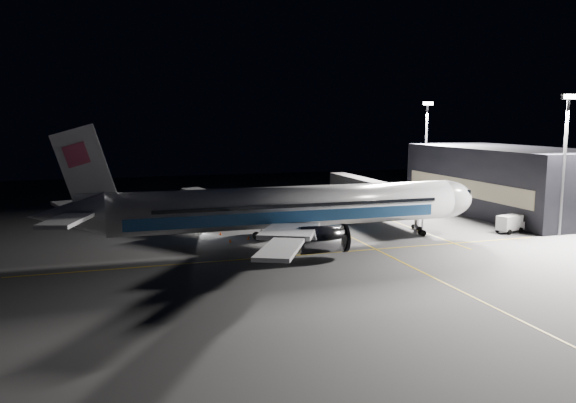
# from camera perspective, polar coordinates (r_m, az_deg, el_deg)

# --- Properties ---
(ground) EXTENTS (200.00, 200.00, 0.00)m
(ground) POSITION_cam_1_polar(r_m,az_deg,el_deg) (77.38, 0.25, -4.41)
(ground) COLOR #4C4C4F
(ground) RESTS_ON ground
(guide_line_main) EXTENTS (0.25, 80.00, 0.01)m
(guide_line_main) POSITION_cam_1_polar(r_m,az_deg,el_deg) (80.90, 7.03, -3.91)
(guide_line_main) COLOR gold
(guide_line_main) RESTS_ON ground
(guide_line_cross) EXTENTS (70.00, 0.25, 0.01)m
(guide_line_cross) POSITION_cam_1_polar(r_m,az_deg,el_deg) (71.84, 1.71, -5.42)
(guide_line_cross) COLOR gold
(guide_line_cross) RESTS_ON ground
(guide_line_side) EXTENTS (0.25, 40.00, 0.01)m
(guide_line_side) POSITION_cam_1_polar(r_m,az_deg,el_deg) (94.95, 11.14, -2.17)
(guide_line_side) COLOR gold
(guide_line_side) RESTS_ON ground
(airliner) EXTENTS (61.48, 54.22, 16.64)m
(airliner) POSITION_cam_1_polar(r_m,az_deg,el_deg) (76.08, -0.52, -0.67)
(airliner) COLOR silver
(airliner) RESTS_ON ground
(terminal) EXTENTS (18.12, 40.00, 12.00)m
(terminal) POSITION_cam_1_polar(r_m,az_deg,el_deg) (110.66, 21.22, 2.04)
(terminal) COLOR black
(terminal) RESTS_ON ground
(jet_bridge) EXTENTS (3.60, 34.40, 6.30)m
(jet_bridge) POSITION_cam_1_polar(r_m,az_deg,el_deg) (101.31, 9.05, 1.17)
(jet_bridge) COLOR #B2B2B7
(jet_bridge) RESTS_ON ground
(floodlight_mast_north) EXTENTS (2.40, 0.68, 20.70)m
(floodlight_mast_north) POSITION_cam_1_polar(r_m,az_deg,el_deg) (121.53, 13.85, 5.90)
(floodlight_mast_north) COLOR #59595E
(floodlight_mast_north) RESTS_ON ground
(floodlight_mast_south) EXTENTS (2.40, 0.67, 20.70)m
(floodlight_mast_south) POSITION_cam_1_polar(r_m,az_deg,el_deg) (91.20, 26.32, 4.53)
(floodlight_mast_south) COLOR #59595E
(floodlight_mast_south) RESTS_ON ground
(service_truck) EXTENTS (5.52, 3.44, 2.64)m
(service_truck) POSITION_cam_1_polar(r_m,az_deg,el_deg) (92.08, 21.75, -2.05)
(service_truck) COLOR silver
(service_truck) RESTS_ON ground
(baggage_tug) EXTENTS (2.76, 2.43, 1.71)m
(baggage_tug) POSITION_cam_1_polar(r_m,az_deg,el_deg) (87.84, -9.16, -2.45)
(baggage_tug) COLOR black
(baggage_tug) RESTS_ON ground
(safety_cone_a) EXTENTS (0.35, 0.35, 0.53)m
(safety_cone_a) POSITION_cam_1_polar(r_m,az_deg,el_deg) (79.24, -5.91, -3.96)
(safety_cone_a) COLOR #F84D0A
(safety_cone_a) RESTS_ON ground
(safety_cone_b) EXTENTS (0.37, 0.37, 0.55)m
(safety_cone_b) POSITION_cam_1_polar(r_m,az_deg,el_deg) (80.87, -4.06, -3.67)
(safety_cone_b) COLOR #F84D0A
(safety_cone_b) RESTS_ON ground
(safety_cone_c) EXTENTS (0.41, 0.41, 0.62)m
(safety_cone_c) POSITION_cam_1_polar(r_m,az_deg,el_deg) (84.29, -6.89, -3.19)
(safety_cone_c) COLOR #F84D0A
(safety_cone_c) RESTS_ON ground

